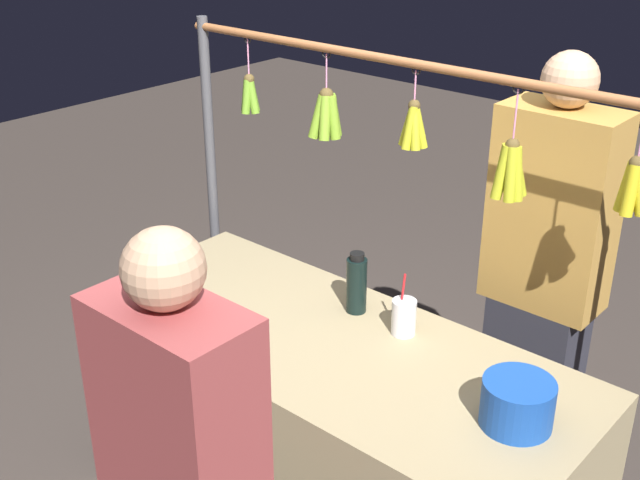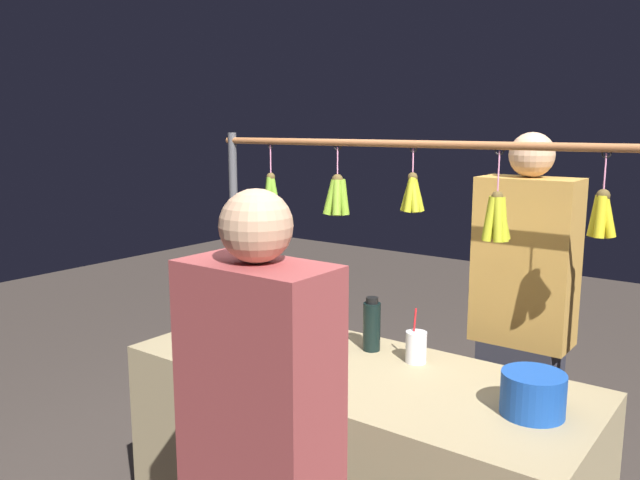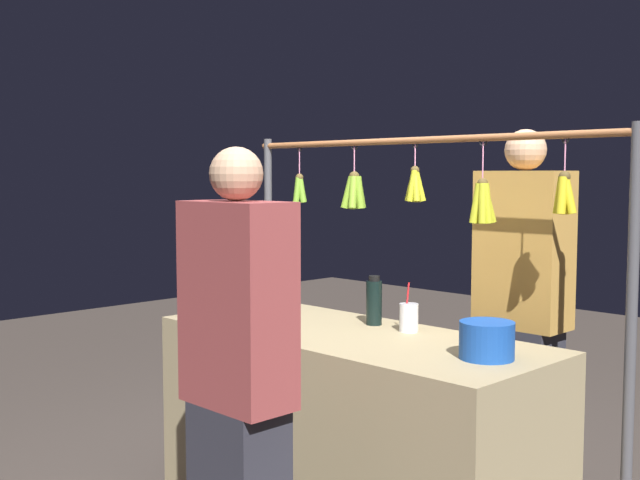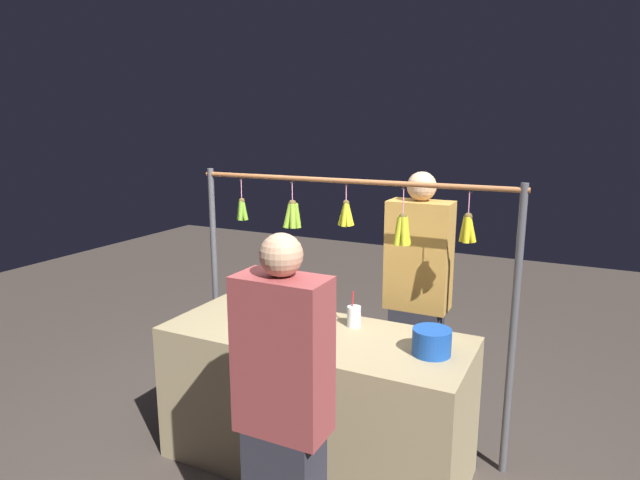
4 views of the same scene
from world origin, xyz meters
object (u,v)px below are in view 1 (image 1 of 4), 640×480
(water_bottle, at_px, (357,284))
(vendor_person, at_px, (542,292))
(blue_bucket, at_px, (517,403))
(drink_cup, at_px, (404,317))

(water_bottle, xyz_separation_m, vendor_person, (-0.45, -0.55, -0.10))
(blue_bucket, bearing_deg, drink_cup, -19.87)
(water_bottle, relative_size, blue_bucket, 1.10)
(vendor_person, bearing_deg, water_bottle, 50.90)
(water_bottle, distance_m, vendor_person, 0.72)
(water_bottle, bearing_deg, drink_cup, 176.33)
(drink_cup, bearing_deg, water_bottle, -3.67)
(water_bottle, height_order, blue_bucket, water_bottle)
(water_bottle, relative_size, vendor_person, 0.13)
(water_bottle, xyz_separation_m, blue_bucket, (-0.75, 0.21, -0.04))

